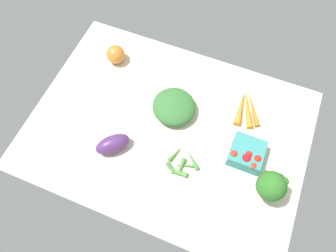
% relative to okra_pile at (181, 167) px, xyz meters
% --- Properties ---
extents(tablecloth, '(1.04, 0.76, 0.02)m').
position_rel_okra_pile_xyz_m(tablecloth, '(0.10, -0.13, -0.02)').
color(tablecloth, beige).
rests_on(tablecloth, ground).
extents(okra_pile, '(0.12, 0.12, 0.02)m').
position_rel_okra_pile_xyz_m(okra_pile, '(0.00, 0.00, 0.00)').
color(okra_pile, '#4C873E').
rests_on(okra_pile, tablecloth).
extents(leafy_greens_clump, '(0.23, 0.23, 0.07)m').
position_rel_okra_pile_xyz_m(leafy_greens_clump, '(0.11, -0.21, 0.03)').
color(leafy_greens_clump, '#377034').
rests_on(leafy_greens_clump, tablecloth).
extents(broccoli_head, '(0.10, 0.10, 0.14)m').
position_rel_okra_pile_xyz_m(broccoli_head, '(-0.30, -0.02, 0.08)').
color(broccoli_head, '#A1BF83').
rests_on(broccoli_head, tablecloth).
extents(berry_basket, '(0.12, 0.12, 0.07)m').
position_rel_okra_pile_xyz_m(berry_basket, '(-0.20, -0.12, 0.02)').
color(berry_basket, teal).
rests_on(berry_basket, tablecloth).
extents(eggplant, '(0.14, 0.14, 0.06)m').
position_rel_okra_pile_xyz_m(eggplant, '(0.26, 0.02, 0.02)').
color(eggplant, '#552E6C').
rests_on(eggplant, tablecloth).
extents(carrot_bunch, '(0.11, 0.17, 0.03)m').
position_rel_okra_pile_xyz_m(carrot_bunch, '(-0.15, -0.32, 0.00)').
color(carrot_bunch, orange).
rests_on(carrot_bunch, tablecloth).
extents(heirloom_tomato_orange, '(0.08, 0.08, 0.08)m').
position_rel_okra_pile_xyz_m(heirloom_tomato_orange, '(0.42, -0.35, 0.03)').
color(heirloom_tomato_orange, orange).
rests_on(heirloom_tomato_orange, tablecloth).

